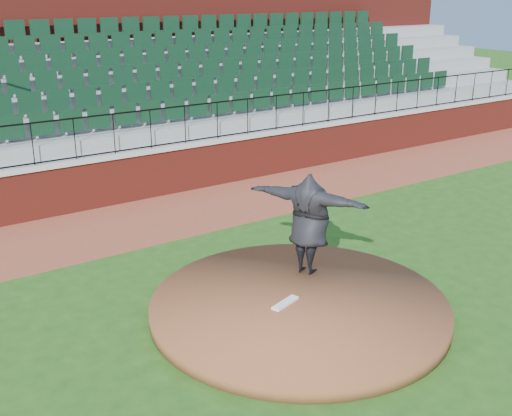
% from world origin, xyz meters
% --- Properties ---
extents(ground, '(90.00, 90.00, 0.00)m').
position_xyz_m(ground, '(0.00, 0.00, 0.00)').
color(ground, '#214B15').
rests_on(ground, ground).
extents(warning_track, '(34.00, 3.20, 0.01)m').
position_xyz_m(warning_track, '(0.00, 5.40, 0.01)').
color(warning_track, brown).
rests_on(warning_track, ground).
extents(field_wall, '(34.00, 0.35, 1.20)m').
position_xyz_m(field_wall, '(0.00, 7.00, 0.60)').
color(field_wall, maroon).
rests_on(field_wall, ground).
extents(wall_cap, '(34.00, 0.45, 0.10)m').
position_xyz_m(wall_cap, '(0.00, 7.00, 1.25)').
color(wall_cap, '#B7B7B7').
rests_on(wall_cap, field_wall).
extents(wall_railing, '(34.00, 0.05, 1.00)m').
position_xyz_m(wall_railing, '(0.00, 7.00, 1.80)').
color(wall_railing, black).
rests_on(wall_railing, wall_cap).
extents(seating_stands, '(34.00, 5.10, 4.60)m').
position_xyz_m(seating_stands, '(0.00, 9.72, 2.30)').
color(seating_stands, gray).
rests_on(seating_stands, ground).
extents(concourse_wall, '(34.00, 0.50, 5.50)m').
position_xyz_m(concourse_wall, '(0.00, 12.52, 2.75)').
color(concourse_wall, maroon).
rests_on(concourse_wall, ground).
extents(pitchers_mound, '(5.04, 5.04, 0.25)m').
position_xyz_m(pitchers_mound, '(-0.39, -0.35, 0.12)').
color(pitchers_mound, brown).
rests_on(pitchers_mound, ground).
extents(pitching_rubber, '(0.61, 0.32, 0.04)m').
position_xyz_m(pitching_rubber, '(-0.67, -0.32, 0.27)').
color(pitching_rubber, white).
rests_on(pitching_rubber, pitchers_mound).
extents(pitcher, '(1.54, 2.39, 1.90)m').
position_xyz_m(pitcher, '(0.47, 0.48, 1.20)').
color(pitcher, black).
rests_on(pitcher, pitchers_mound).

